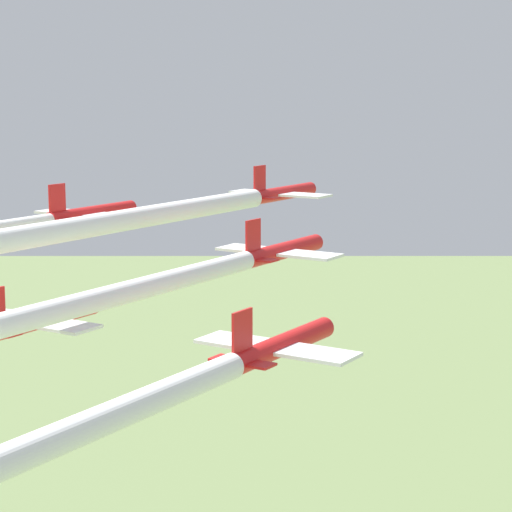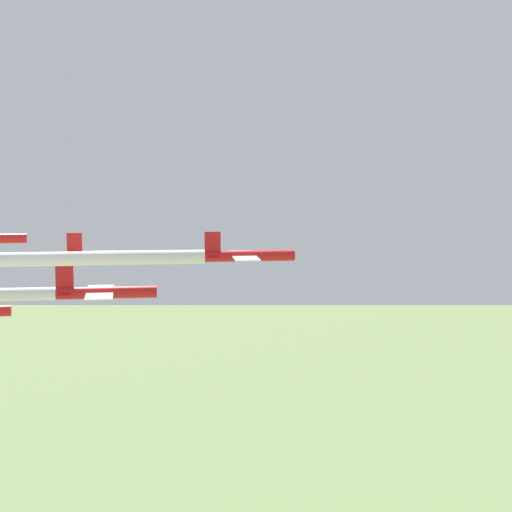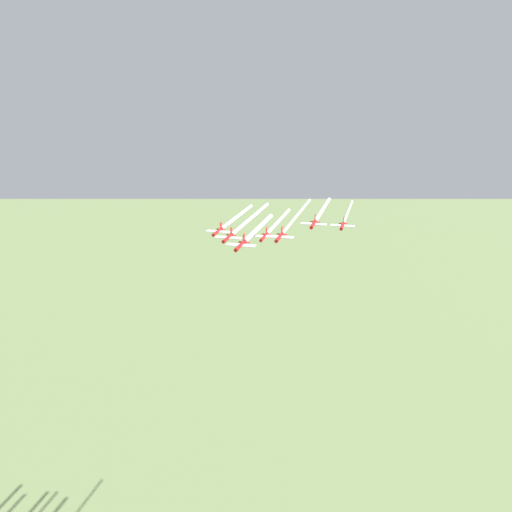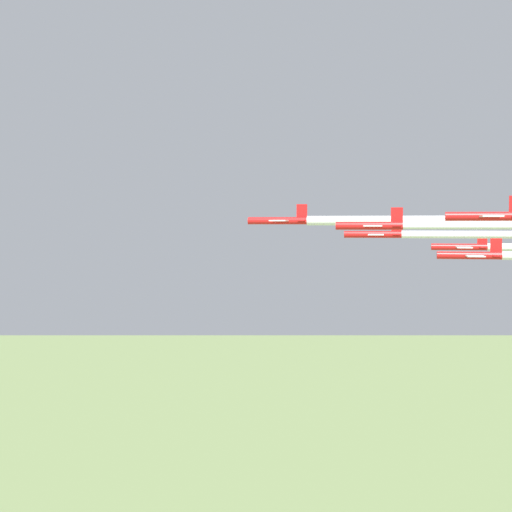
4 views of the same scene
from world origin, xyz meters
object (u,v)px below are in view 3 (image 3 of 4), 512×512
(jet_4, at_px, (264,237))
(jet_6, at_px, (343,226))
(jet_3, at_px, (313,224))
(jet_0, at_px, (241,245))
(jet_2, at_px, (228,238))
(jet_1, at_px, (280,237))
(jet_5, at_px, (218,231))

(jet_4, xyz_separation_m, jet_6, (10.71, -25.57, 1.94))
(jet_3, distance_m, jet_4, 16.93)
(jet_6, bearing_deg, jet_0, 59.53)
(jet_2, distance_m, jet_6, 42.21)
(jet_0, relative_size, jet_1, 1.00)
(jet_4, relative_size, jet_5, 1.00)
(jet_6, bearing_deg, jet_3, 59.53)
(jet_2, height_order, jet_6, jet_2)
(jet_1, bearing_deg, jet_3, -120.47)
(jet_2, height_order, jet_5, jet_2)
(jet_0, height_order, jet_2, jet_0)
(jet_4, bearing_deg, jet_6, -150.46)
(jet_0, distance_m, jet_2, 15.99)
(jet_3, height_order, jet_6, jet_3)
(jet_1, distance_m, jet_5, 27.94)
(jet_0, xyz_separation_m, jet_1, (12.62, -9.60, -0.72))
(jet_0, distance_m, jet_4, 27.77)
(jet_2, height_order, jet_3, jet_3)
(jet_3, bearing_deg, jet_1, 59.53)
(jet_1, bearing_deg, jet_2, 0.00)
(jet_5, relative_size, jet_6, 1.00)
(jet_1, height_order, jet_4, jet_1)
(jet_2, distance_m, jet_3, 27.83)
(jet_3, relative_size, jet_6, 1.00)
(jet_0, distance_m, jet_1, 15.87)
(jet_3, xyz_separation_m, jet_6, (12.62, -9.60, -3.38))
(jet_4, height_order, jet_6, jet_6)
(jet_2, distance_m, jet_4, 16.10)
(jet_1, bearing_deg, jet_6, -120.47)
(jet_5, bearing_deg, jet_2, 120.47)
(jet_2, relative_size, jet_6, 1.00)
(jet_3, bearing_deg, jet_0, 59.53)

